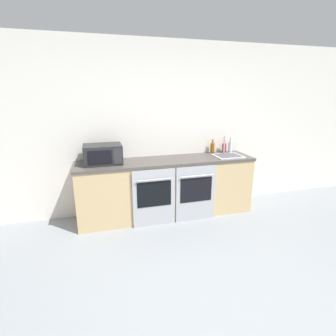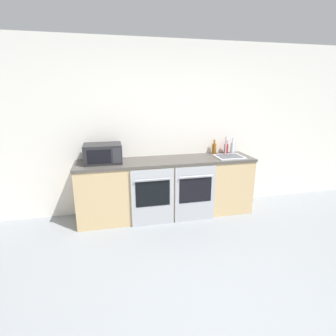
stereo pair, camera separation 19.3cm
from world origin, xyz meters
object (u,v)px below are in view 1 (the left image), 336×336
bottle_red (224,148)px  bottle_amber (212,148)px  microwave (103,154)px  sink (228,155)px  oven_right (196,193)px  oven_left (154,198)px  bottle_clear (230,147)px

bottle_red → bottle_amber: 0.21m
microwave → sink: (1.90, -0.09, -0.12)m
sink → bottle_amber: bearing=116.0°
oven_right → microwave: microwave is taller
oven_left → bottle_red: bearing=21.5°
bottle_red → bottle_amber: size_ratio=0.92×
oven_right → bottle_red: (0.70, 0.52, 0.54)m
bottle_red → bottle_clear: size_ratio=0.81×
bottle_red → bottle_clear: 0.10m
oven_right → microwave: size_ratio=1.60×
bottle_red → oven_left: bearing=-158.5°
bottle_amber → sink: 0.32m
oven_right → bottle_red: size_ratio=3.98×
oven_right → sink: bearing=21.8°
microwave → bottle_clear: bearing=4.1°
bottle_red → sink: sink is taller
bottle_amber → bottle_red: bearing=-2.4°
oven_left → bottle_clear: size_ratio=3.23×
microwave → bottle_amber: bearing=6.3°
microwave → bottle_clear: (2.06, 0.15, -0.03)m
bottle_clear → sink: sink is taller
bottle_amber → sink: bearing=-64.0°
bottle_amber → sink: sink is taller
oven_right → bottle_amber: 0.91m
microwave → sink: sink is taller
oven_left → microwave: microwave is taller
microwave → bottle_red: 1.98m
microwave → oven_left: bearing=-27.4°
oven_right → bottle_red: bottle_red is taller
oven_left → sink: 1.36m
bottle_amber → oven_right: bearing=-132.8°
oven_left → bottle_red: (1.32, 0.52, 0.54)m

